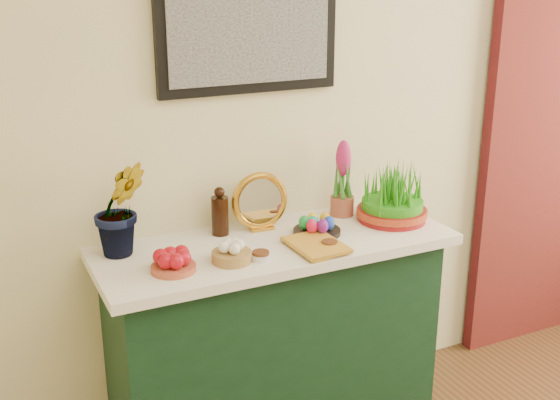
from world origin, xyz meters
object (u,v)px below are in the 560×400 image
at_px(mirror, 260,202).
at_px(sideboard, 275,345).
at_px(hyacinth_green, 119,193).
at_px(book, 295,249).
at_px(wheatgrass_sabzeh, 393,196).

bearing_deg(mirror, sideboard, -89.98).
bearing_deg(mirror, hyacinth_green, -178.17).
height_order(hyacinth_green, book, hyacinth_green).
bearing_deg(hyacinth_green, wheatgrass_sabzeh, -6.22).
height_order(sideboard, book, book).
relative_size(mirror, book, 0.99).
distance_m(sideboard, mirror, 0.60).
distance_m(hyacinth_green, wheatgrass_sabzeh, 1.11).
relative_size(sideboard, book, 5.38).
distance_m(hyacinth_green, mirror, 0.57).
xyz_separation_m(sideboard, mirror, (-0.00, 0.14, 0.58)).
xyz_separation_m(mirror, book, (0.01, -0.29, -0.10)).
relative_size(sideboard, wheatgrass_sabzeh, 4.41).
bearing_deg(sideboard, mirror, 90.02).
height_order(hyacinth_green, mirror, hyacinth_green).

